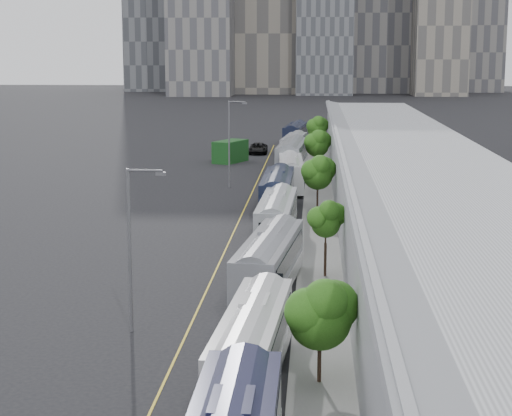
# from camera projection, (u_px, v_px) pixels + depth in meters

# --- Properties ---
(sidewalk) EXTENTS (10.00, 170.00, 0.12)m
(sidewalk) POSITION_uv_depth(u_px,v_px,m) (372.00, 269.00, 57.76)
(sidewalk) COLOR gray
(sidewalk) RESTS_ON ground
(lane_line) EXTENTS (0.12, 160.00, 0.02)m
(lane_line) POSITION_uv_depth(u_px,v_px,m) (217.00, 267.00, 58.48)
(lane_line) COLOR gold
(lane_line) RESTS_ON ground
(depot) EXTENTS (12.45, 160.40, 7.20)m
(depot) POSITION_uv_depth(u_px,v_px,m) (433.00, 220.00, 56.87)
(depot) COLOR gray
(depot) RESTS_ON ground
(bus_2) EXTENTS (3.16, 12.17, 3.52)m
(bus_2) POSITION_uv_depth(u_px,v_px,m) (252.00, 352.00, 37.60)
(bus_2) COLOR silver
(bus_2) RESTS_ON ground
(bus_3) EXTENTS (3.88, 13.00, 3.74)m
(bus_3) POSITION_uv_depth(u_px,v_px,m) (269.00, 269.00, 51.74)
(bus_3) COLOR slate
(bus_3) RESTS_ON ground
(bus_4) EXTENTS (2.85, 12.64, 3.68)m
(bus_4) POSITION_uv_depth(u_px,v_px,m) (277.00, 222.00, 66.17)
(bus_4) COLOR #A1A5AB
(bus_4) RESTS_ON ground
(bus_5) EXTENTS (2.90, 13.00, 3.79)m
(bus_5) POSITION_uv_depth(u_px,v_px,m) (278.00, 196.00, 78.37)
(bus_5) COLOR #151C31
(bus_5) RESTS_ON ground
(bus_6) EXTENTS (3.06, 12.41, 3.60)m
(bus_6) POSITION_uv_depth(u_px,v_px,m) (291.00, 176.00, 91.75)
(bus_6) COLOR silver
(bus_6) RESTS_ON ground
(bus_7) EXTENTS (3.69, 14.18, 4.10)m
(bus_7) POSITION_uv_depth(u_px,v_px,m) (292.00, 159.00, 104.31)
(bus_7) COLOR gray
(bus_7) RESTS_ON ground
(bus_8) EXTENTS (3.49, 12.32, 3.55)m
(bus_8) POSITION_uv_depth(u_px,v_px,m) (294.00, 149.00, 118.10)
(bus_8) COLOR #9B9CA4
(bus_8) RESTS_ON ground
(bus_9) EXTENTS (3.68, 12.97, 3.74)m
(bus_9) POSITION_uv_depth(u_px,v_px,m) (295.00, 137.00, 134.68)
(bus_9) COLOR black
(bus_9) RESTS_ON ground
(tree_1) EXTENTS (2.83, 2.83, 4.88)m
(tree_1) POSITION_uv_depth(u_px,v_px,m) (320.00, 309.00, 37.22)
(tree_1) COLOR black
(tree_1) RESTS_ON ground
(tree_2) EXTENTS (1.94, 1.94, 4.92)m
(tree_2) POSITION_uv_depth(u_px,v_px,m) (326.00, 219.00, 55.13)
(tree_2) COLOR black
(tree_2) RESTS_ON ground
(tree_3) EXTENTS (2.79, 2.79, 5.31)m
(tree_3) POSITION_uv_depth(u_px,v_px,m) (318.00, 170.00, 78.31)
(tree_3) COLOR black
(tree_3) RESTS_ON ground
(tree_4) EXTENTS (2.93, 2.93, 5.43)m
(tree_4) POSITION_uv_depth(u_px,v_px,m) (317.00, 141.00, 103.59)
(tree_4) COLOR black
(tree_4) RESTS_ON ground
(tree_5) EXTENTS (2.94, 2.94, 5.32)m
(tree_5) POSITION_uv_depth(u_px,v_px,m) (317.00, 126.00, 127.83)
(tree_5) COLOR black
(tree_5) RESTS_ON ground
(street_lamp_near) EXTENTS (2.04, 0.22, 8.66)m
(street_lamp_near) POSITION_uv_depth(u_px,v_px,m) (133.00, 239.00, 44.07)
(street_lamp_near) COLOR #59595E
(street_lamp_near) RESTS_ON ground
(street_lamp_far) EXTENTS (2.04, 0.22, 9.43)m
(street_lamp_far) POSITION_uv_depth(u_px,v_px,m) (231.00, 138.00, 92.51)
(street_lamp_far) COLOR #59595E
(street_lamp_far) RESTS_ON ground
(shipping_container) EXTENTS (4.64, 6.17, 2.93)m
(shipping_container) POSITION_uv_depth(u_px,v_px,m) (230.00, 151.00, 115.14)
(shipping_container) COLOR #133E15
(shipping_container) RESTS_ON ground
(suv) EXTENTS (2.77, 5.75, 1.58)m
(suv) POSITION_uv_depth(u_px,v_px,m) (258.00, 148.00, 125.06)
(suv) COLOR black
(suv) RESTS_ON ground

